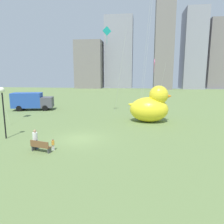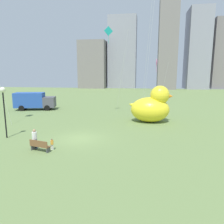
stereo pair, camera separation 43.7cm
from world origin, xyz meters
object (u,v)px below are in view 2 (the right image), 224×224
(person_child, at_px, (52,144))
(kite_pink, at_px, (157,64))
(park_bench, at_px, (40,145))
(lamppost, at_px, (3,98))
(giant_inflatable_duck, at_px, (152,107))
(kite_teal, at_px, (110,35))
(person_adult, at_px, (35,138))
(box_truck, at_px, (34,101))

(person_child, height_order, kite_pink, kite_pink)
(park_bench, height_order, lamppost, lamppost)
(person_child, xyz_separation_m, lamppost, (-5.58, 2.35, 3.23))
(person_child, distance_m, giant_inflatable_duck, 13.80)
(lamppost, bearing_deg, kite_teal, 59.08)
(person_child, height_order, giant_inflatable_duck, giant_inflatable_duck)
(person_child, distance_m, kite_teal, 18.63)
(kite_teal, bearing_deg, kite_pink, 51.60)
(park_bench, bearing_deg, kite_teal, 79.52)
(giant_inflatable_duck, distance_m, kite_teal, 11.65)
(person_adult, height_order, kite_teal, kite_teal)
(lamppost, xyz_separation_m, kite_pink, (14.70, 21.67, 3.87))
(park_bench, xyz_separation_m, lamppost, (-4.77, 2.81, 3.25))
(person_child, xyz_separation_m, giant_inflatable_duck, (7.97, 11.18, 1.42))
(kite_pink, bearing_deg, park_bench, -112.07)
(lamppost, xyz_separation_m, box_truck, (-5.46, 14.99, -2.28))
(giant_inflatable_duck, relative_size, lamppost, 1.15)
(park_bench, height_order, kite_pink, kite_pink)
(person_adult, bearing_deg, lamppost, 151.16)
(person_adult, bearing_deg, park_bench, -39.24)
(kite_teal, bearing_deg, box_truck, 170.47)
(lamppost, height_order, kite_pink, kite_pink)
(person_adult, height_order, kite_pink, kite_pink)
(giant_inflatable_duck, xyz_separation_m, kite_pink, (1.15, 12.84, 5.68))
(park_bench, bearing_deg, lamppost, 149.48)
(box_truck, xyz_separation_m, kite_teal, (13.12, -2.20, 9.70))
(giant_inflatable_duck, height_order, box_truck, giant_inflatable_duck)
(person_child, bearing_deg, lamppost, 157.15)
(person_child, bearing_deg, park_bench, -150.40)
(kite_teal, bearing_deg, person_adult, -103.40)
(giant_inflatable_duck, bearing_deg, park_bench, -127.02)
(park_bench, height_order, person_adult, person_adult)
(person_adult, relative_size, lamppost, 0.33)
(box_truck, relative_size, kite_teal, 0.55)
(person_adult, distance_m, giant_inflatable_duck, 14.61)
(person_child, relative_size, lamppost, 0.19)
(person_adult, relative_size, person_child, 1.74)
(kite_pink, relative_size, kite_teal, 0.69)
(box_truck, distance_m, kite_pink, 22.11)
(park_bench, xyz_separation_m, box_truck, (-10.23, 17.81, 0.98))
(giant_inflatable_duck, bearing_deg, kite_teal, 146.04)
(lamppost, bearing_deg, giant_inflatable_duck, 33.07)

